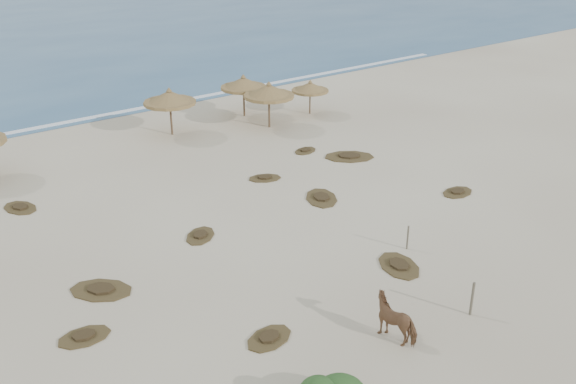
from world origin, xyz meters
The scene contains 20 objects.
ground centered at (0.00, 0.00, 0.00)m, with size 160.00×160.00×0.00m, color beige.
foam_line centered at (0.00, 26.00, 0.00)m, with size 70.00×0.60×0.01m, color white.
palapa_3 centered at (3.23, 19.35, 2.44)m, with size 4.15×4.15×3.15m.
palapa_4 centered at (9.22, 19.84, 2.34)m, with size 3.98×3.98×3.02m.
palapa_5 centered at (9.19, 16.75, 2.45)m, with size 3.64×3.64×3.16m.
palapa_6 centered at (13.29, 17.47, 1.92)m, with size 3.44×3.44×2.47m.
horse centered at (-0.71, -4.65, 0.76)m, with size 0.82×1.81×1.53m, color brown.
fence_post_near centered at (2.42, -5.38, 0.69)m, with size 0.10×0.10×1.37m, color #6D6352.
fence_post_far centered at (4.20, -0.56, 0.56)m, with size 0.08×0.08×1.12m, color #6D6352.
scrub_0 centered at (-9.40, 1.84, 0.05)m, with size 1.97×1.39×0.16m.
scrub_1 centered at (-7.78, 4.32, 0.05)m, with size 2.91×2.94×0.16m.
scrub_2 centered at (-2.43, 5.90, 0.05)m, with size 2.19×2.14×0.16m.
scrub_3 centered at (4.58, 5.72, 0.05)m, with size 2.59×2.90×0.16m.
scrub_4 centered at (10.70, 1.98, 0.05)m, with size 1.99×1.37×0.16m.
scrub_5 centered at (9.68, 9.26, 0.05)m, with size 3.55×3.28×0.16m.
scrub_6 centered at (-8.07, 13.84, 0.05)m, with size 1.81×2.31×0.16m.
scrub_7 centered at (3.78, 9.61, 0.05)m, with size 2.13×1.81×0.16m.
scrub_9 centered at (2.84, -1.40, 0.05)m, with size 2.26×2.75×0.16m.
scrub_10 centered at (8.22, 11.61, 0.05)m, with size 1.84×1.44×0.16m.
scrub_11 centered at (-4.31, -2.10, 0.05)m, with size 2.07×1.57×0.16m.
Camera 1 is at (-14.76, -16.99, 13.76)m, focal length 40.00 mm.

